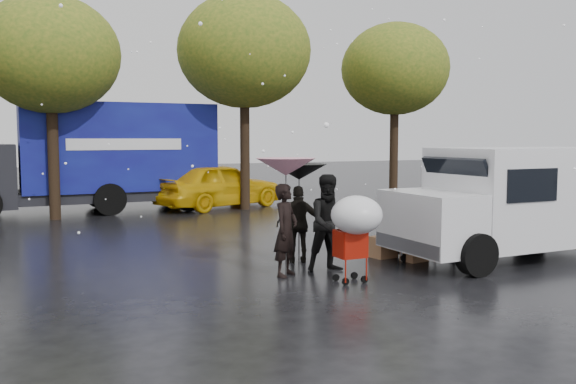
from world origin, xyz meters
name	(u,v)px	position (x,y,z in m)	size (l,w,h in m)	color
ground	(321,278)	(0.00, 0.00, 0.00)	(90.00, 90.00, 0.00)	black
person_pink	(286,230)	(-0.48, 0.41, 0.80)	(0.59, 0.39, 1.61)	black
person_middle	(330,223)	(0.41, 0.43, 0.87)	(0.85, 0.66, 1.75)	black
person_black	(299,224)	(0.25, 1.37, 0.74)	(0.87, 0.36, 1.48)	black
umbrella_pink	(286,167)	(-0.48, 0.41, 1.90)	(1.04, 1.04, 2.05)	#4C4C4C
umbrella_black	(299,172)	(0.25, 1.37, 1.75)	(1.07, 1.07, 1.90)	#4C4C4C
vendor_cart	(423,221)	(2.77, 0.81, 0.73)	(1.52, 0.80, 1.27)	slate
shopping_cart	(356,220)	(0.30, -0.62, 1.06)	(0.84, 0.84, 1.46)	#A91609
white_van	(514,200)	(4.31, -0.08, 1.16)	(4.91, 2.18, 2.20)	white
blue_truck	(92,158)	(-2.22, 11.44, 1.76)	(8.30, 2.60, 3.50)	navy
box_ground_near	(383,247)	(2.00, 1.07, 0.21)	(0.47, 0.38, 0.42)	#986842
box_ground_far	(414,252)	(2.34, 0.50, 0.18)	(0.45, 0.35, 0.35)	#986842
yellow_taxi	(219,185)	(1.82, 10.74, 0.78)	(1.85, 4.60, 1.57)	#E9B00C
tree_row	(155,53)	(-0.47, 10.00, 5.02)	(21.60, 4.40, 7.12)	black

